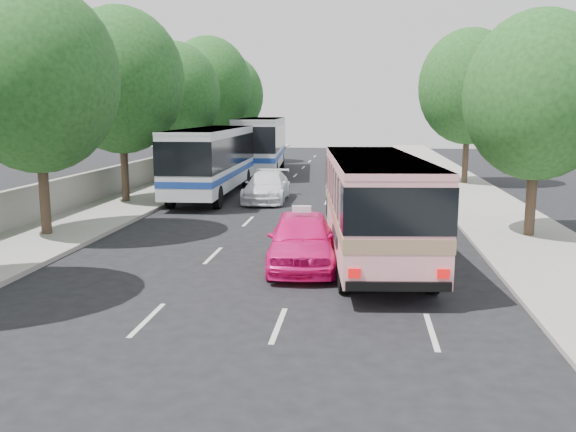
# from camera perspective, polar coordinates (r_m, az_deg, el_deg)

# --- Properties ---
(ground) EXTENTS (120.00, 120.00, 0.00)m
(ground) POSITION_cam_1_polar(r_m,az_deg,el_deg) (15.21, -3.63, -7.45)
(ground) COLOR black
(ground) RESTS_ON ground
(sidewalk_left) EXTENTS (4.00, 90.00, 0.15)m
(sidewalk_left) POSITION_cam_1_polar(r_m,az_deg,el_deg) (36.32, -11.13, 2.67)
(sidewalk_left) COLOR #9E998E
(sidewalk_left) RESTS_ON ground
(sidewalk_right) EXTENTS (4.00, 90.00, 0.12)m
(sidewalk_right) POSITION_cam_1_polar(r_m,az_deg,el_deg) (35.05, 16.38, 2.17)
(sidewalk_right) COLOR #9E998E
(sidewalk_right) RESTS_ON ground
(low_wall) EXTENTS (0.30, 90.00, 1.50)m
(low_wall) POSITION_cam_1_polar(r_m,az_deg,el_deg) (36.83, -13.84, 3.95)
(low_wall) COLOR #9E998E
(low_wall) RESTS_ON sidewalk_left
(tree_left_b) EXTENTS (5.70, 5.70, 8.88)m
(tree_left_b) POSITION_cam_1_polar(r_m,az_deg,el_deg) (23.10, -22.42, 12.36)
(tree_left_b) COLOR #38281E
(tree_left_b) RESTS_ON ground
(tree_left_c) EXTENTS (6.00, 6.00, 9.35)m
(tree_left_c) POSITION_cam_1_polar(r_m,az_deg,el_deg) (30.44, -15.32, 12.56)
(tree_left_c) COLOR #38281E
(tree_left_c) RESTS_ON ground
(tree_left_d) EXTENTS (5.52, 5.52, 8.60)m
(tree_left_d) POSITION_cam_1_polar(r_m,az_deg,el_deg) (37.92, -10.53, 11.40)
(tree_left_d) COLOR #38281E
(tree_left_d) RESTS_ON ground
(tree_left_e) EXTENTS (6.30, 6.30, 9.82)m
(tree_left_e) POSITION_cam_1_polar(r_m,az_deg,el_deg) (45.63, -7.39, 12.21)
(tree_left_e) COLOR #38281E
(tree_left_e) RESTS_ON ground
(tree_left_f) EXTENTS (5.88, 5.88, 9.16)m
(tree_left_f) POSITION_cam_1_polar(r_m,az_deg,el_deg) (53.44, -5.45, 11.43)
(tree_left_f) COLOR #38281E
(tree_left_f) RESTS_ON ground
(tree_right_near) EXTENTS (5.10, 5.10, 7.95)m
(tree_right_near) POSITION_cam_1_polar(r_m,az_deg,el_deg) (23.05, 22.63, 10.83)
(tree_right_near) COLOR #38281E
(tree_right_near) RESTS_ON ground
(tree_right_far) EXTENTS (6.00, 6.00, 9.35)m
(tree_right_far) POSITION_cam_1_polar(r_m,az_deg,el_deg) (38.78, 16.72, 11.85)
(tree_right_far) COLOR #38281E
(tree_right_far) RESTS_ON ground
(pink_bus) EXTENTS (3.46, 10.11, 3.16)m
(pink_bus) POSITION_cam_1_polar(r_m,az_deg,el_deg) (18.45, 8.05, 1.82)
(pink_bus) COLOR #FBA2A8
(pink_bus) RESTS_ON ground
(pink_taxi) EXTENTS (2.27, 4.88, 1.62)m
(pink_taxi) POSITION_cam_1_polar(r_m,az_deg,el_deg) (17.75, 1.28, -2.21)
(pink_taxi) COLOR #FF1684
(pink_taxi) RESTS_ON ground
(white_pickup) EXTENTS (2.15, 5.09, 1.47)m
(white_pickup) POSITION_cam_1_polar(r_m,az_deg,el_deg) (30.60, -1.99, 2.76)
(white_pickup) COLOR white
(white_pickup) RESTS_ON ground
(tour_coach_front) EXTENTS (2.85, 12.03, 3.58)m
(tour_coach_front) POSITION_cam_1_polar(r_m,az_deg,el_deg) (32.52, -7.04, 5.64)
(tour_coach_front) COLOR silver
(tour_coach_front) RESTS_ON ground
(tour_coach_rear) EXTENTS (3.87, 13.37, 3.95)m
(tour_coach_rear) POSITION_cam_1_polar(r_m,az_deg,el_deg) (44.29, -2.49, 7.10)
(tour_coach_rear) COLOR silver
(tour_coach_rear) RESTS_ON ground
(taxi_roof_sign) EXTENTS (0.56, 0.22, 0.18)m
(taxi_roof_sign) POSITION_cam_1_polar(r_m,az_deg,el_deg) (17.58, 1.29, 0.66)
(taxi_roof_sign) COLOR silver
(taxi_roof_sign) RESTS_ON pink_taxi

